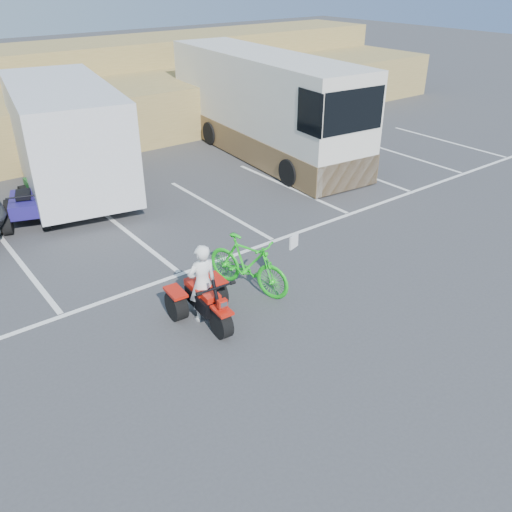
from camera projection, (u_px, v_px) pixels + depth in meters
ground at (245, 324)px, 10.45m from camera, size 100.00×100.00×0.00m
parking_stripes at (177, 237)px, 13.75m from camera, size 28.00×5.16×0.01m
grass_embankment at (3, 104)px, 20.57m from camera, size 40.00×8.50×3.10m
red_trike_atv at (208, 322)px, 10.51m from camera, size 1.29×1.65×1.01m
rider at (202, 283)px, 10.23m from camera, size 0.61×0.43×1.61m
green_dirt_bike at (248, 264)px, 11.28m from camera, size 1.13×2.10×1.22m
cargo_trailer at (66, 134)px, 16.00m from camera, size 3.87×7.07×3.12m
rv_motorhome at (263, 112)px, 19.27m from camera, size 3.28×9.65×3.40m
quad_atv_blue at (29, 224)px, 14.48m from camera, size 1.60×1.85×1.02m
quad_atv_green at (43, 202)px, 15.78m from camera, size 1.02×1.35×0.87m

